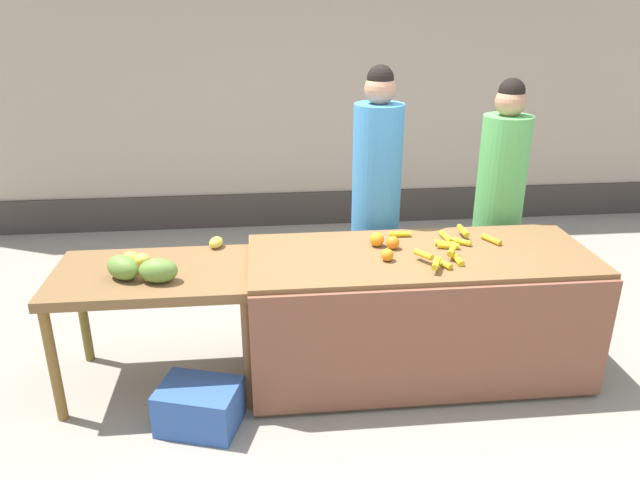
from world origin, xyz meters
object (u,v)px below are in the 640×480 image
(produce_crate, at_px, (199,406))
(produce_sack, at_px, (290,282))
(vendor_woman_blue_shirt, at_px, (376,201))
(vendor_woman_green_shirt, at_px, (499,203))

(produce_crate, xyz_separation_m, produce_sack, (0.58, 1.31, 0.12))
(produce_crate, height_order, produce_sack, produce_sack)
(vendor_woman_blue_shirt, distance_m, produce_sack, 0.95)
(produce_sack, bearing_deg, vendor_woman_blue_shirt, -17.99)
(vendor_woman_green_shirt, relative_size, produce_sack, 3.63)
(vendor_woman_blue_shirt, distance_m, produce_crate, 1.83)
(produce_crate, bearing_deg, vendor_woman_blue_shirt, 43.04)
(vendor_woman_blue_shirt, relative_size, vendor_woman_green_shirt, 1.05)
(produce_crate, distance_m, produce_sack, 1.44)
(vendor_woman_green_shirt, distance_m, produce_sack, 1.66)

